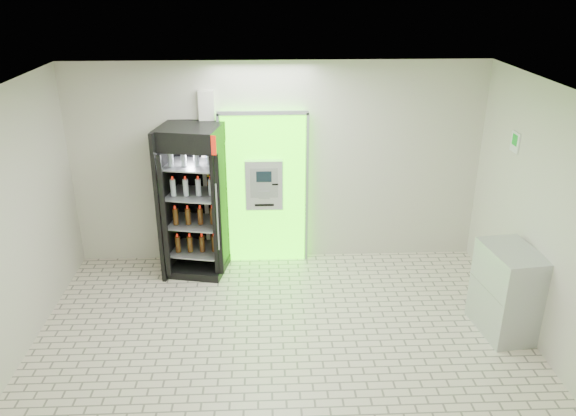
{
  "coord_description": "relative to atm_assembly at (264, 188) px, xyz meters",
  "views": [
    {
      "loc": [
        -0.18,
        -5.32,
        4.11
      ],
      "look_at": [
        0.1,
        1.2,
        1.35
      ],
      "focal_mm": 35.0,
      "sensor_mm": 36.0,
      "label": 1
    }
  ],
  "objects": [
    {
      "name": "atm_assembly",
      "position": [
        0.0,
        0.0,
        0.0
      ],
      "size": [
        1.3,
        0.24,
        2.33
      ],
      "color": "#3DFC0B",
      "rests_on": "ground"
    },
    {
      "name": "room_shell",
      "position": [
        0.2,
        -2.41,
        0.67
      ],
      "size": [
        6.0,
        6.0,
        6.0
      ],
      "color": "beige",
      "rests_on": "ground"
    },
    {
      "name": "exit_sign",
      "position": [
        3.19,
        -1.01,
        0.95
      ],
      "size": [
        0.02,
        0.22,
        0.26
      ],
      "color": "white",
      "rests_on": "room_shell"
    },
    {
      "name": "steel_cabinet",
      "position": [
        2.91,
        -2.02,
        -0.62
      ],
      "size": [
        0.66,
        0.89,
        1.1
      ],
      "rotation": [
        0.0,
        0.0,
        0.13
      ],
      "color": "#B7BAC0",
      "rests_on": "ground"
    },
    {
      "name": "beverage_cooler",
      "position": [
        -1.0,
        -0.28,
        -0.12
      ],
      "size": [
        0.95,
        0.91,
        2.19
      ],
      "rotation": [
        0.0,
        0.0,
        -0.2
      ],
      "color": "black",
      "rests_on": "ground"
    },
    {
      "name": "ground",
      "position": [
        0.2,
        -2.41,
        -1.17
      ],
      "size": [
        6.0,
        6.0,
        0.0
      ],
      "primitive_type": "plane",
      "color": "beige",
      "rests_on": "ground"
    },
    {
      "name": "pillar",
      "position": [
        -0.78,
        0.04,
        0.13
      ],
      "size": [
        0.22,
        0.11,
        2.6
      ],
      "color": "silver",
      "rests_on": "ground"
    }
  ]
}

